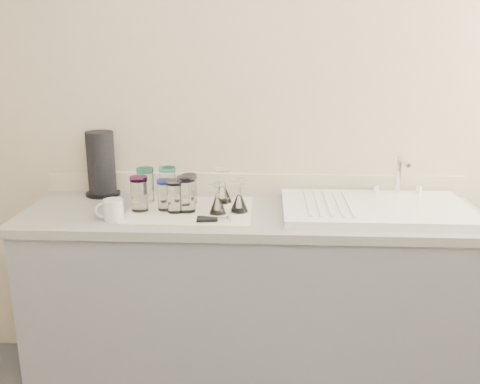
# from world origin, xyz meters

# --- Properties ---
(room_envelope) EXTENTS (3.54, 3.50, 2.52)m
(room_envelope) POSITION_xyz_m (0.00, 0.00, 1.56)
(room_envelope) COLOR #4E4E53
(room_envelope) RESTS_ON ground
(counter_unit) EXTENTS (2.06, 0.62, 0.90)m
(counter_unit) POSITION_xyz_m (0.00, 1.20, 0.45)
(counter_unit) COLOR slate
(counter_unit) RESTS_ON ground
(sink_unit) EXTENTS (0.82, 0.50, 0.22)m
(sink_unit) POSITION_xyz_m (0.55, 1.20, 0.92)
(sink_unit) COLOR white
(sink_unit) RESTS_ON counter_unit
(dish_towel) EXTENTS (0.55, 0.42, 0.01)m
(dish_towel) POSITION_xyz_m (-0.28, 1.18, 0.90)
(dish_towel) COLOR white
(dish_towel) RESTS_ON counter_unit
(tumbler_teal) EXTENTS (0.08, 0.08, 0.16)m
(tumbler_teal) POSITION_xyz_m (-0.50, 1.30, 0.99)
(tumbler_teal) COLOR white
(tumbler_teal) RESTS_ON dish_towel
(tumbler_cyan) EXTENTS (0.08, 0.08, 0.16)m
(tumbler_cyan) POSITION_xyz_m (-0.40, 1.33, 0.99)
(tumbler_cyan) COLOR white
(tumbler_cyan) RESTS_ON dish_towel
(tumbler_purple) EXTENTS (0.07, 0.07, 0.14)m
(tumbler_purple) POSITION_xyz_m (-0.29, 1.28, 0.98)
(tumbler_purple) COLOR white
(tumbler_purple) RESTS_ON dish_towel
(tumbler_magenta) EXTENTS (0.08, 0.08, 0.16)m
(tumbler_magenta) POSITION_xyz_m (-0.50, 1.15, 0.99)
(tumbler_magenta) COLOR white
(tumbler_magenta) RESTS_ON dish_towel
(tumbler_blue) EXTENTS (0.07, 0.07, 0.14)m
(tumbler_blue) POSITION_xyz_m (-0.39, 1.17, 0.98)
(tumbler_blue) COLOR white
(tumbler_blue) RESTS_ON dish_towel
(tumbler_lavender) EXTENTS (0.08, 0.08, 0.16)m
(tumbler_lavender) POSITION_xyz_m (-0.28, 1.15, 0.99)
(tumbler_lavender) COLOR white
(tumbler_lavender) RESTS_ON dish_towel
(tumbler_extra) EXTENTS (0.07, 0.07, 0.14)m
(tumbler_extra) POSITION_xyz_m (-0.33, 1.14, 0.98)
(tumbler_extra) COLOR white
(tumbler_extra) RESTS_ON dish_towel
(goblet_back_left) EXTENTS (0.09, 0.09, 0.16)m
(goblet_back_left) POSITION_xyz_m (-0.14, 1.30, 0.96)
(goblet_back_left) COLOR white
(goblet_back_left) RESTS_ON dish_towel
(goblet_front_left) EXTENTS (0.07, 0.07, 0.13)m
(goblet_front_left) POSITION_xyz_m (-0.15, 1.13, 0.95)
(goblet_front_left) COLOR white
(goblet_front_left) RESTS_ON dish_towel
(goblet_front_right) EXTENTS (0.08, 0.08, 0.14)m
(goblet_front_right) POSITION_xyz_m (-0.05, 1.16, 0.96)
(goblet_front_right) COLOR white
(goblet_front_right) RESTS_ON dish_towel
(can_opener) EXTENTS (0.14, 0.05, 0.02)m
(can_opener) POSITION_xyz_m (-0.15, 1.02, 0.92)
(can_opener) COLOR silver
(can_opener) RESTS_ON dish_towel
(white_mug) EXTENTS (0.13, 0.11, 0.09)m
(white_mug) POSITION_xyz_m (-0.59, 1.05, 0.94)
(white_mug) COLOR silver
(white_mug) RESTS_ON counter_unit
(paper_towel_roll) EXTENTS (0.17, 0.17, 0.32)m
(paper_towel_roll) POSITION_xyz_m (-0.74, 1.42, 1.05)
(paper_towel_roll) COLOR black
(paper_towel_roll) RESTS_ON counter_unit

